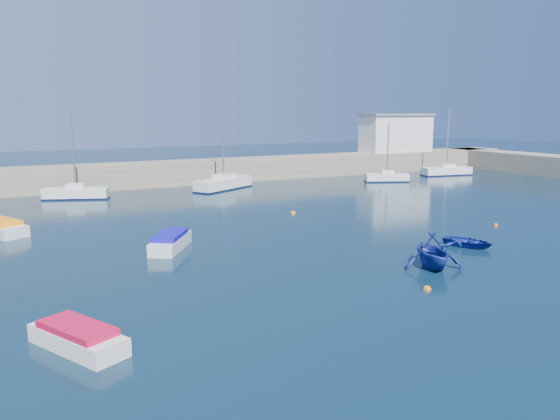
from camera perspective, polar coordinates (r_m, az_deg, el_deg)
name	(u,v)px	position (r m, az deg, el deg)	size (l,w,h in m)	color
ground	(533,308)	(26.08, 24.89, -9.27)	(220.00, 220.00, 0.00)	#0B2131
back_wall	(190,172)	(64.25, -9.34, 3.94)	(96.00, 4.50, 2.60)	gray
right_arm	(549,165)	(79.43, 26.29, 4.21)	(4.50, 32.00, 2.60)	gray
harbor_office	(396,134)	(78.62, 12.01, 7.78)	(10.00, 4.00, 5.00)	silver
sailboat_5	(76,193)	(55.56, -20.54, 1.69)	(6.14, 3.71, 7.90)	silver
sailboat_6	(224,183)	(58.75, -5.92, 2.80)	(7.57, 5.58, 9.84)	silver
sailboat_7	(387,177)	(65.92, 11.10, 3.38)	(5.28, 3.27, 6.85)	silver
sailboat_8	(446,171)	(74.54, 16.99, 3.94)	(6.91, 3.01, 8.74)	silver
motorboat_0	(78,337)	(21.06, -20.38, -12.36)	(3.10, 4.28, 0.91)	silver
motorboat_1	(171,241)	(33.85, -11.37, -3.24)	(3.58, 4.35, 1.04)	silver
dinghy_center	(468,242)	(35.81, 19.04, -3.16)	(2.15, 3.01, 0.62)	navy
dinghy_left	(433,251)	(30.29, 15.68, -4.14)	(3.10, 3.60, 1.89)	navy
buoy_0	(427,290)	(26.93, 15.11, -8.03)	(0.41, 0.41, 0.41)	#CF710A
buoy_1	(495,226)	(43.00, 21.59, -1.55)	(0.40, 0.40, 0.40)	red
buoy_3	(293,214)	(44.75, 1.37, -0.37)	(0.47, 0.47, 0.47)	#CF710A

